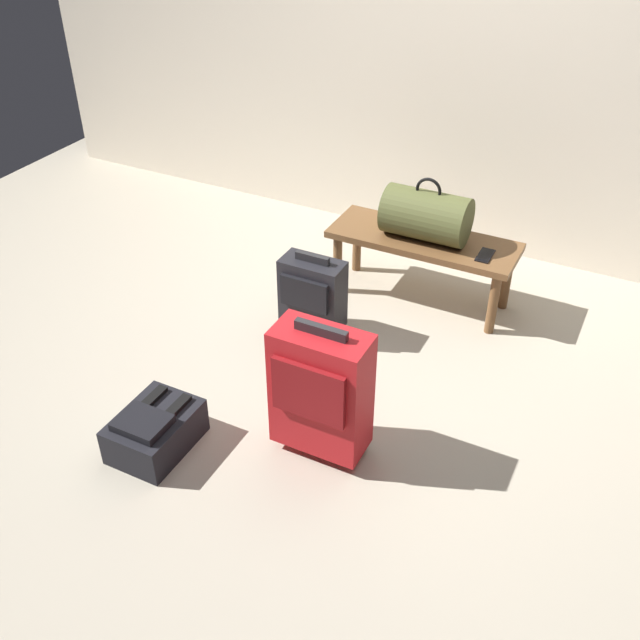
# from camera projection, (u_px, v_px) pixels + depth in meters

# --- Properties ---
(ground_plane) EXTENTS (6.60, 6.60, 0.00)m
(ground_plane) POSITION_uv_depth(u_px,v_px,m) (354.00, 383.00, 3.49)
(ground_plane) COLOR #B2A893
(back_wall) EXTENTS (6.00, 0.10, 2.80)m
(back_wall) POSITION_uv_depth(u_px,v_px,m) (488.00, 3.00, 3.86)
(back_wall) COLOR silver
(back_wall) RESTS_ON ground
(bench) EXTENTS (1.00, 0.36, 0.39)m
(bench) POSITION_uv_depth(u_px,v_px,m) (423.00, 247.00, 3.90)
(bench) COLOR brown
(bench) RESTS_ON ground
(duffel_bag_olive) EXTENTS (0.44, 0.26, 0.34)m
(duffel_bag_olive) POSITION_uv_depth(u_px,v_px,m) (426.00, 215.00, 3.79)
(duffel_bag_olive) COLOR #51562D
(duffel_bag_olive) RESTS_ON bench
(cell_phone) EXTENTS (0.07, 0.14, 0.01)m
(cell_phone) POSITION_uv_depth(u_px,v_px,m) (485.00, 255.00, 3.71)
(cell_phone) COLOR black
(cell_phone) RESTS_ON bench
(suitcase_upright_red) EXTENTS (0.39, 0.22, 0.64)m
(suitcase_upright_red) POSITION_uv_depth(u_px,v_px,m) (321.00, 390.00, 2.95)
(suitcase_upright_red) COLOR red
(suitcase_upright_red) RESTS_ON ground
(suitcase_small_charcoal) EXTENTS (0.32, 0.19, 0.46)m
(suitcase_small_charcoal) POSITION_uv_depth(u_px,v_px,m) (312.00, 293.00, 3.70)
(suitcase_small_charcoal) COLOR black
(suitcase_small_charcoal) RESTS_ON ground
(backpack_dark) EXTENTS (0.28, 0.38, 0.21)m
(backpack_dark) POSITION_uv_depth(u_px,v_px,m) (155.00, 430.00, 3.10)
(backpack_dark) COLOR black
(backpack_dark) RESTS_ON ground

